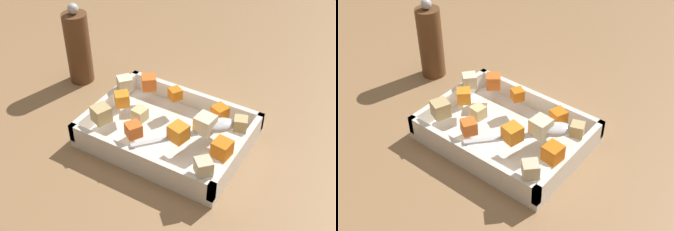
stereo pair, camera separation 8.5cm
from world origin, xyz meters
TOP-DOWN VIEW (x-y plane):
  - ground_plane at (0.00, 0.00)m, footprint 4.00×4.00m
  - baking_dish at (-0.01, -0.01)m, footprint 0.31×0.23m
  - carrot_chunk_near_left at (-0.14, 0.03)m, footprint 0.03×0.03m
  - carrot_chunk_mid_left at (-0.09, -0.06)m, footprint 0.03×0.03m
  - carrot_chunk_heap_side at (0.02, 0.07)m, footprint 0.04×0.04m
  - carrot_chunk_far_right at (0.08, -0.08)m, footprint 0.04×0.04m
  - carrot_chunk_near_right at (-0.06, 0.03)m, footprint 0.04×0.04m
  - carrot_chunk_near_spoon at (0.09, 0.00)m, footprint 0.04×0.04m
  - carrot_chunk_far_left at (0.01, -0.07)m, footprint 0.03×0.03m
  - potato_chunk_back_center at (0.04, 0.02)m, footprint 0.03×0.03m
  - potato_chunk_corner_se at (-0.14, -0.05)m, footprint 0.03×0.03m
  - potato_chunk_corner_nw at (-0.09, -0.01)m, footprint 0.04×0.04m
  - potato_chunk_rim_edge at (0.12, -0.05)m, footprint 0.04×0.04m
  - potato_chunk_corner_sw at (0.10, 0.06)m, footprint 0.04×0.04m
  - potato_chunk_corner_ne at (-0.13, 0.09)m, footprint 0.04×0.04m
  - serving_spoon at (-0.10, -0.02)m, footprint 0.15×0.16m
  - pepper_mill at (0.28, -0.09)m, footprint 0.06×0.06m

SIDE VIEW (x-z plane):
  - ground_plane at x=0.00m, z-range 0.00..0.00m
  - baking_dish at x=-0.01m, z-range -0.01..0.04m
  - serving_spoon at x=-0.10m, z-range 0.05..0.07m
  - carrot_chunk_far_left at x=0.01m, z-range 0.05..0.08m
  - potato_chunk_corner_se at x=-0.14m, z-range 0.05..0.08m
  - potato_chunk_back_center at x=0.04m, z-range 0.05..0.08m
  - carrot_chunk_heap_side at x=0.02m, z-range 0.05..0.08m
  - carrot_chunk_mid_left at x=-0.09m, z-range 0.05..0.08m
  - potato_chunk_corner_ne at x=-0.13m, z-range 0.05..0.08m
  - carrot_chunk_near_spoon at x=0.09m, z-range 0.05..0.08m
  - potato_chunk_rim_edge at x=0.12m, z-range 0.05..0.08m
  - carrot_chunk_far_right at x=0.08m, z-range 0.05..0.08m
  - carrot_chunk_near_left at x=-0.14m, z-range 0.05..0.08m
  - carrot_chunk_near_right at x=-0.06m, z-range 0.05..0.08m
  - potato_chunk_corner_sw at x=0.10m, z-range 0.05..0.08m
  - potato_chunk_corner_nw at x=-0.09m, z-range 0.05..0.09m
  - pepper_mill at x=0.28m, z-range -0.01..0.18m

